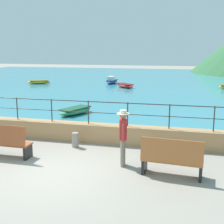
{
  "coord_description": "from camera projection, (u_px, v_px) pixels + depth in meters",
  "views": [
    {
      "loc": [
        3.66,
        -7.6,
        3.52
      ],
      "look_at": [
        0.81,
        3.7,
        1.1
      ],
      "focal_mm": 48.5,
      "sensor_mm": 36.0,
      "label": 1
    }
  ],
  "objects": [
    {
      "name": "ground_plane",
      "position": [
        54.0,
        173.0,
        8.8
      ],
      "size": [
        120.0,
        120.0,
        0.0
      ],
      "primitive_type": "plane",
      "color": "gray"
    },
    {
      "name": "promenade_wall",
      "position": [
        89.0,
        132.0,
        11.77
      ],
      "size": [
        20.0,
        0.56,
        0.7
      ],
      "primitive_type": "cube",
      "color": "tan",
      "rests_on": "ground"
    },
    {
      "name": "railing",
      "position": [
        88.0,
        108.0,
        11.57
      ],
      "size": [
        18.44,
        0.04,
        0.9
      ],
      "color": "#383330",
      "rests_on": "promenade_wall"
    },
    {
      "name": "lake_water",
      "position": [
        154.0,
        82.0,
        33.33
      ],
      "size": [
        64.0,
        44.32,
        0.06
      ],
      "primitive_type": "cube",
      "color": "teal",
      "rests_on": "ground"
    },
    {
      "name": "bench_main",
      "position": [
        4.0,
        141.0,
        9.93
      ],
      "size": [
        1.7,
        0.57,
        1.13
      ],
      "color": "#9E4C28",
      "rests_on": "ground"
    },
    {
      "name": "bench_far",
      "position": [
        172.0,
        158.0,
        8.38
      ],
      "size": [
        1.74,
        0.69,
        1.13
      ],
      "color": "#B76633",
      "rests_on": "ground"
    },
    {
      "name": "person_walking",
      "position": [
        123.0,
        135.0,
        9.14
      ],
      "size": [
        0.38,
        0.56,
        1.75
      ],
      "color": "slate",
      "rests_on": "ground"
    },
    {
      "name": "bollard",
      "position": [
        75.0,
        140.0,
        11.05
      ],
      "size": [
        0.24,
        0.24,
        0.54
      ],
      "primitive_type": "cylinder",
      "color": "gray",
      "rests_on": "ground"
    },
    {
      "name": "boat_1",
      "position": [
        75.0,
        111.0,
        16.44
      ],
      "size": [
        1.65,
        2.47,
        0.36
      ],
      "color": "#338C59",
      "rests_on": "lake_water"
    },
    {
      "name": "boat_2",
      "position": [
        125.0,
        85.0,
        27.92
      ],
      "size": [
        2.23,
        2.29,
        0.36
      ],
      "color": "red",
      "rests_on": "lake_water"
    },
    {
      "name": "boat_4",
      "position": [
        39.0,
        82.0,
        30.99
      ],
      "size": [
        2.44,
        1.92,
        0.36
      ],
      "color": "gold",
      "rests_on": "lake_water"
    },
    {
      "name": "boat_5",
      "position": [
        112.0,
        81.0,
        31.19
      ],
      "size": [
        1.01,
        2.34,
        0.76
      ],
      "color": "#2D4C9E",
      "rests_on": "lake_water"
    }
  ]
}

